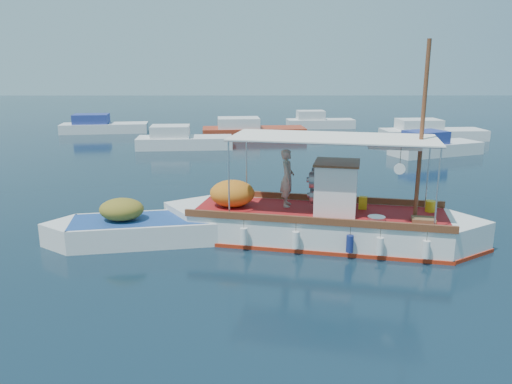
{
  "coord_description": "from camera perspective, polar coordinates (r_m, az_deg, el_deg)",
  "views": [
    {
      "loc": [
        -1.36,
        -16.14,
        5.72
      ],
      "look_at": [
        -1.31,
        0.0,
        1.58
      ],
      "focal_mm": 35.0,
      "sensor_mm": 36.0,
      "label": 1
    }
  ],
  "objects": [
    {
      "name": "bg_boat_far_n",
      "position": [
        46.89,
        7.12,
        7.87
      ],
      "size": [
        6.28,
        2.4,
        1.8
      ],
      "rotation": [
        0.0,
        0.0,
        0.07
      ],
      "color": "silver",
      "rests_on": "ground"
    },
    {
      "name": "bg_boat_far_w",
      "position": [
        45.25,
        -17.19,
        7.11
      ],
      "size": [
        7.47,
        3.28,
        1.8
      ],
      "rotation": [
        0.0,
        0.0,
        0.14
      ],
      "color": "silver",
      "rests_on": "ground"
    },
    {
      "name": "bg_boat_nw",
      "position": [
        35.52,
        -8.47,
        5.76
      ],
      "size": [
        6.76,
        2.91,
        1.8
      ],
      "rotation": [
        0.0,
        0.0,
        0.08
      ],
      "color": "silver",
      "rests_on": "ground"
    },
    {
      "name": "bg_boat_ne",
      "position": [
        34.49,
        19.62,
        4.83
      ],
      "size": [
        6.41,
        4.27,
        1.8
      ],
      "rotation": [
        0.0,
        0.0,
        0.38
      ],
      "color": "silver",
      "rests_on": "ground"
    },
    {
      "name": "dinghy",
      "position": [
        17.04,
        -12.23,
        -4.31
      ],
      "size": [
        6.92,
        2.79,
        1.71
      ],
      "rotation": [
        0.0,
        0.0,
        0.17
      ],
      "color": "white",
      "rests_on": "ground"
    },
    {
      "name": "bg_boat_e",
      "position": [
        41.5,
        19.25,
        6.35
      ],
      "size": [
        8.09,
        3.14,
        1.8
      ],
      "rotation": [
        0.0,
        0.0,
        0.07
      ],
      "color": "silver",
      "rests_on": "ground"
    },
    {
      "name": "bg_boat_n",
      "position": [
        40.39,
        -0.63,
        6.95
      ],
      "size": [
        8.39,
        3.5,
        1.8
      ],
      "rotation": [
        0.0,
        0.0,
        0.09
      ],
      "color": "#A5331B",
      "rests_on": "ground"
    },
    {
      "name": "fishing_caique",
      "position": [
        16.8,
        6.89,
        -3.51
      ],
      "size": [
        10.69,
        4.63,
        6.68
      ],
      "rotation": [
        0.0,
        0.0,
        -0.22
      ],
      "color": "white",
      "rests_on": "ground"
    },
    {
      "name": "ground",
      "position": [
        17.18,
        4.39,
        -5.12
      ],
      "size": [
        160.0,
        160.0,
        0.0
      ],
      "primitive_type": "plane",
      "color": "black",
      "rests_on": "ground"
    }
  ]
}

